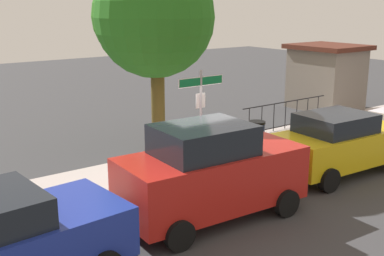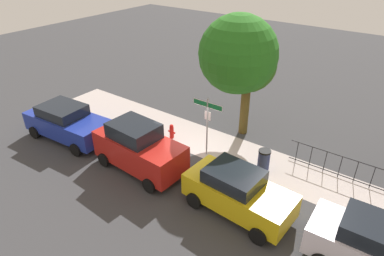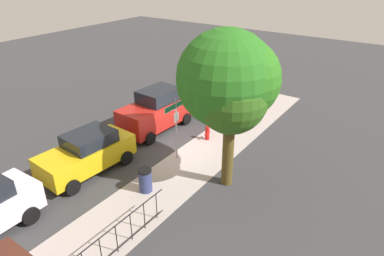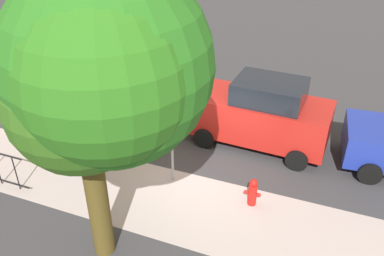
{
  "view_description": "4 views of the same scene",
  "coord_description": "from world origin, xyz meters",
  "px_view_note": "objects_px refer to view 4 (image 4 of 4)",
  "views": [
    {
      "loc": [
        -7.65,
        -10.21,
        4.74
      ],
      "look_at": [
        0.5,
        0.78,
        1.2
      ],
      "focal_mm": 45.52,
      "sensor_mm": 36.0,
      "label": 1
    },
    {
      "loc": [
        7.81,
        -10.78,
        9.01
      ],
      "look_at": [
        -0.28,
        0.33,
        1.2
      ],
      "focal_mm": 31.32,
      "sensor_mm": 36.0,
      "label": 2
    },
    {
      "loc": [
        11.19,
        8.71,
        8.34
      ],
      "look_at": [
        -0.13,
        0.8,
        1.38
      ],
      "focal_mm": 31.77,
      "sensor_mm": 36.0,
      "label": 3
    },
    {
      "loc": [
        -3.17,
        8.37,
        6.89
      ],
      "look_at": [
        0.12,
        -0.03,
        1.51
      ],
      "focal_mm": 37.05,
      "sensor_mm": 36.0,
      "label": 4
    }
  ],
  "objects_px": {
    "street_sign": "(171,115)",
    "fire_hydrant": "(253,192)",
    "trash_bin": "(79,154)",
    "shade_tree": "(103,75)",
    "car_red": "(260,113)",
    "car_yellow": "(121,96)",
    "car_white": "(7,76)"
  },
  "relations": [
    {
      "from": "shade_tree",
      "to": "car_white",
      "type": "distance_m",
      "value": 9.79
    },
    {
      "from": "car_red",
      "to": "trash_bin",
      "type": "bearing_deg",
      "value": 38.28
    },
    {
      "from": "car_white",
      "to": "car_red",
      "type": "bearing_deg",
      "value": -179.76
    },
    {
      "from": "street_sign",
      "to": "trash_bin",
      "type": "xyz_separation_m",
      "value": [
        2.7,
        0.5,
        -1.57
      ]
    },
    {
      "from": "car_red",
      "to": "car_white",
      "type": "distance_m",
      "value": 9.6
    },
    {
      "from": "shade_tree",
      "to": "fire_hydrant",
      "type": "height_order",
      "value": "shade_tree"
    },
    {
      "from": "car_red",
      "to": "car_white",
      "type": "bearing_deg",
      "value": 4.91
    },
    {
      "from": "street_sign",
      "to": "trash_bin",
      "type": "bearing_deg",
      "value": 10.44
    },
    {
      "from": "street_sign",
      "to": "car_white",
      "type": "bearing_deg",
      "value": -16.66
    },
    {
      "from": "street_sign",
      "to": "fire_hydrant",
      "type": "xyz_separation_m",
      "value": [
        -2.29,
        0.2,
        -1.68
      ]
    },
    {
      "from": "car_red",
      "to": "car_yellow",
      "type": "height_order",
      "value": "car_red"
    },
    {
      "from": "car_red",
      "to": "trash_bin",
      "type": "distance_m",
      "value": 5.52
    },
    {
      "from": "street_sign",
      "to": "fire_hydrant",
      "type": "relative_size",
      "value": 3.75
    },
    {
      "from": "street_sign",
      "to": "shade_tree",
      "type": "xyz_separation_m",
      "value": [
        0.05,
        2.64,
        2.13
      ]
    },
    {
      "from": "shade_tree",
      "to": "trash_bin",
      "type": "bearing_deg",
      "value": -38.9
    },
    {
      "from": "car_yellow",
      "to": "trash_bin",
      "type": "relative_size",
      "value": 4.25
    },
    {
      "from": "car_yellow",
      "to": "car_white",
      "type": "bearing_deg",
      "value": 5.11
    },
    {
      "from": "trash_bin",
      "to": "shade_tree",
      "type": "bearing_deg",
      "value": 141.1
    },
    {
      "from": "street_sign",
      "to": "shade_tree",
      "type": "distance_m",
      "value": 3.39
    },
    {
      "from": "fire_hydrant",
      "to": "trash_bin",
      "type": "xyz_separation_m",
      "value": [
        5.0,
        0.3,
        0.11
      ]
    },
    {
      "from": "shade_tree",
      "to": "car_red",
      "type": "bearing_deg",
      "value": -108.91
    },
    {
      "from": "trash_bin",
      "to": "street_sign",
      "type": "bearing_deg",
      "value": -169.56
    },
    {
      "from": "fire_hydrant",
      "to": "car_white",
      "type": "bearing_deg",
      "value": -14.1
    },
    {
      "from": "shade_tree",
      "to": "car_red",
      "type": "relative_size",
      "value": 1.43
    },
    {
      "from": "trash_bin",
      "to": "fire_hydrant",
      "type": "bearing_deg",
      "value": -176.57
    },
    {
      "from": "car_red",
      "to": "trash_bin",
      "type": "relative_size",
      "value": 4.4
    },
    {
      "from": "street_sign",
      "to": "car_yellow",
      "type": "relative_size",
      "value": 0.7
    },
    {
      "from": "car_white",
      "to": "fire_hydrant",
      "type": "xyz_separation_m",
      "value": [
        -10.12,
        2.54,
        -0.55
      ]
    },
    {
      "from": "car_white",
      "to": "street_sign",
      "type": "bearing_deg",
      "value": 161.59
    },
    {
      "from": "fire_hydrant",
      "to": "trash_bin",
      "type": "distance_m",
      "value": 5.01
    },
    {
      "from": "car_yellow",
      "to": "car_white",
      "type": "xyz_separation_m",
      "value": [
        4.8,
        0.14,
        0.04
      ]
    },
    {
      "from": "car_yellow",
      "to": "trash_bin",
      "type": "xyz_separation_m",
      "value": [
        -0.33,
        2.98,
        -0.4
      ]
    }
  ]
}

